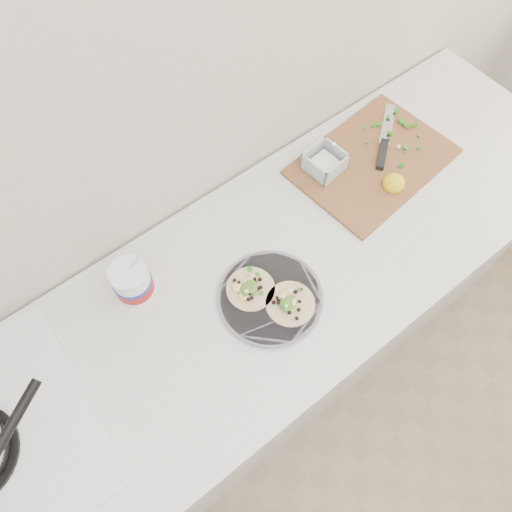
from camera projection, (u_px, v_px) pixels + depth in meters
counter at (233, 352)px, 1.72m from camera, size 2.44×0.66×0.90m
taco_plate at (270, 296)px, 1.31m from camera, size 0.28×0.28×0.04m
tub at (133, 280)px, 1.28m from camera, size 0.10×0.10×0.23m
cutboard at (369, 158)px, 1.54m from camera, size 0.51×0.38×0.07m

